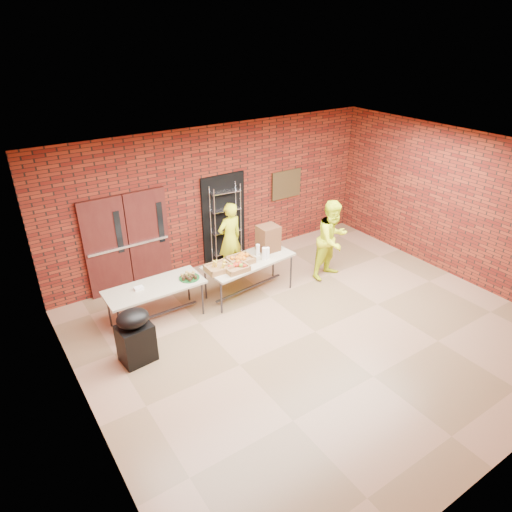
% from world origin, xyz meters
% --- Properties ---
extents(room, '(8.08, 7.08, 3.28)m').
position_xyz_m(room, '(0.00, 0.00, 1.60)').
color(room, olive).
rests_on(room, ground).
extents(double_doors, '(1.78, 0.12, 2.10)m').
position_xyz_m(double_doors, '(-2.20, 3.44, 1.05)').
color(double_doors, '#481A14').
rests_on(double_doors, room).
extents(dark_doorway, '(1.10, 0.06, 2.10)m').
position_xyz_m(dark_doorway, '(0.10, 3.46, 1.05)').
color(dark_doorway, black).
rests_on(dark_doorway, room).
extents(bronze_plaque, '(0.85, 0.04, 0.70)m').
position_xyz_m(bronze_plaque, '(1.90, 3.45, 1.55)').
color(bronze_plaque, '#44331B').
rests_on(bronze_plaque, room).
extents(wire_rack, '(0.72, 0.30, 1.91)m').
position_xyz_m(wire_rack, '(0.08, 3.32, 0.95)').
color(wire_rack, silver).
rests_on(wire_rack, room).
extents(table_left, '(1.84, 0.77, 0.75)m').
position_xyz_m(table_left, '(-2.26, 1.98, 0.69)').
color(table_left, tan).
rests_on(table_left, room).
extents(table_right, '(1.99, 1.00, 0.79)m').
position_xyz_m(table_right, '(-0.27, 1.82, 0.72)').
color(table_right, tan).
rests_on(table_right, room).
extents(basket_bananas, '(0.48, 0.38, 0.15)m').
position_xyz_m(basket_bananas, '(-1.01, 1.78, 0.85)').
color(basket_bananas, '#A16940').
rests_on(basket_bananas, table_right).
extents(basket_oranges, '(0.50, 0.39, 0.16)m').
position_xyz_m(basket_oranges, '(-0.47, 1.82, 0.86)').
color(basket_oranges, '#A16940').
rests_on(basket_oranges, table_right).
extents(basket_apples, '(0.45, 0.35, 0.14)m').
position_xyz_m(basket_apples, '(-0.72, 1.58, 0.85)').
color(basket_apples, '#A16940').
rests_on(basket_apples, table_right).
extents(muffin_tray, '(0.40, 0.40, 0.10)m').
position_xyz_m(muffin_tray, '(-1.59, 1.89, 0.80)').
color(muffin_tray, '#13491B').
rests_on(muffin_tray, table_left).
extents(napkin_box, '(0.17, 0.11, 0.06)m').
position_xyz_m(napkin_box, '(-2.54, 2.03, 0.78)').
color(napkin_box, white).
rests_on(napkin_box, table_left).
extents(coffee_dispenser, '(0.42, 0.37, 0.55)m').
position_xyz_m(coffee_dispenser, '(0.32, 1.98, 1.06)').
color(coffee_dispenser, '#56321D').
rests_on(coffee_dispenser, table_right).
extents(cup_stack_front, '(0.09, 0.09, 0.27)m').
position_xyz_m(cup_stack_front, '(-0.01, 1.66, 0.92)').
color(cup_stack_front, white).
rests_on(cup_stack_front, table_right).
extents(cup_stack_mid, '(0.08, 0.08, 0.24)m').
position_xyz_m(cup_stack_mid, '(0.09, 1.68, 0.91)').
color(cup_stack_mid, white).
rests_on(cup_stack_mid, table_right).
extents(cup_stack_back, '(0.08, 0.08, 0.25)m').
position_xyz_m(cup_stack_back, '(-0.00, 1.90, 0.91)').
color(cup_stack_back, white).
rests_on(cup_stack_back, table_right).
extents(covered_grill, '(0.59, 0.51, 0.99)m').
position_xyz_m(covered_grill, '(-3.00, 1.08, 0.50)').
color(covered_grill, black).
rests_on(covered_grill, room).
extents(volunteer_woman, '(0.65, 0.46, 1.67)m').
position_xyz_m(volunteer_woman, '(-0.12, 2.83, 0.84)').
color(volunteer_woman, '#E3F81B').
rests_on(volunteer_woman, room).
extents(volunteer_man, '(0.95, 0.79, 1.78)m').
position_xyz_m(volunteer_man, '(1.65, 1.44, 0.89)').
color(volunteer_man, '#E3F81B').
rests_on(volunteer_man, room).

